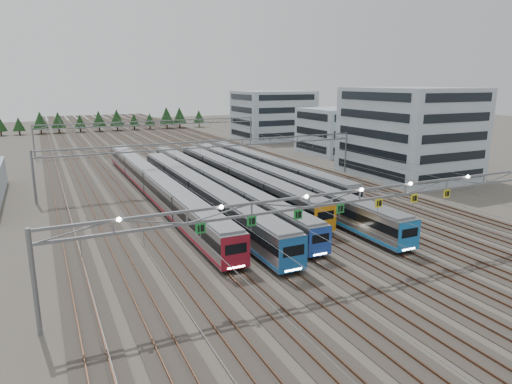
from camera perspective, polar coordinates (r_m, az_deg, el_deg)
name	(u,v)px	position (r m, az deg, el deg)	size (l,w,h in m)	color
ground	(356,268)	(46.16, 12.35, -9.22)	(400.00, 400.00, 0.00)	#47423A
track_bed	(141,139)	(136.88, -14.14, 6.43)	(54.00, 260.00, 5.42)	#2D2823
train_a	(153,183)	(73.33, -12.76, 1.09)	(2.95, 66.83, 3.85)	black
train_b	(199,192)	(65.85, -7.15, -0.05)	(3.02, 54.23, 3.94)	black
train_c	(212,182)	(73.77, -5.55, 1.32)	(2.72, 63.41, 3.54)	black
train_d	(237,178)	(75.44, -2.37, 1.80)	(3.03, 52.03, 3.95)	black
train_e	(266,178)	(75.75, 1.28, 1.79)	(2.89, 65.81, 3.76)	black
train_f	(269,168)	(84.51, 1.65, 3.07)	(2.97, 51.81, 3.88)	black
gantry_near	(360,198)	(43.81, 12.87, -0.71)	(56.36, 0.61, 8.08)	slate
gantry_mid	(213,149)	(78.79, -5.45, 5.33)	(56.36, 0.36, 8.00)	slate
gantry_far	(152,127)	(121.77, -12.83, 7.98)	(56.36, 0.36, 8.00)	slate
depot_bldg_south	(409,132)	(92.19, 18.54, 7.10)	(18.00, 22.00, 16.62)	#97A9B4
depot_bldg_mid	(335,131)	(116.35, 9.85, 7.49)	(14.00, 16.00, 11.26)	#97A9B4
depot_bldg_north	(273,115)	(145.57, 2.15, 9.58)	(22.00, 18.00, 14.81)	#97A9B4
treeline	(97,120)	(176.52, -19.28, 8.52)	(81.20, 5.60, 7.02)	#332114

